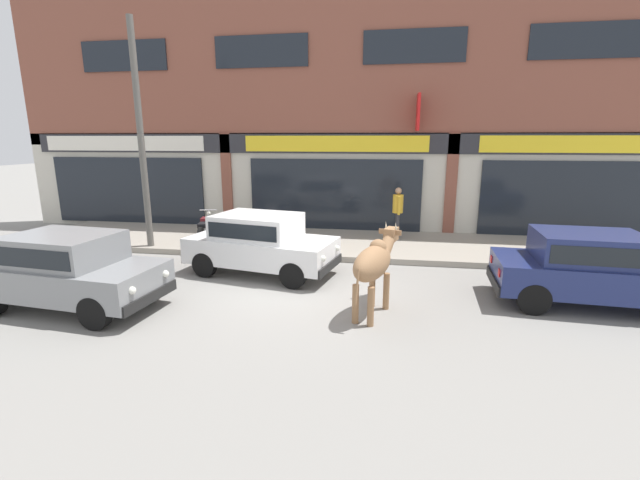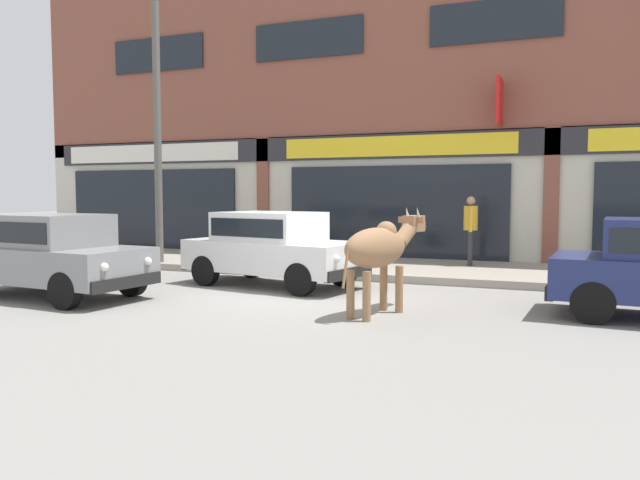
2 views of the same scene
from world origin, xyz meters
name	(u,v)px [view 2 (image 2 of 2)]	position (x,y,z in m)	size (l,w,h in m)	color
ground_plane	(307,297)	(0.00, 0.00, 0.00)	(90.00, 90.00, 0.00)	gray
sidewalk	(374,268)	(0.00, 4.00, 0.08)	(19.00, 3.60, 0.16)	gray
shop_building	(398,80)	(0.00, 6.06, 4.79)	(23.00, 1.40, 9.98)	brown
cow	(380,248)	(1.64, -1.09, 1.01)	(0.98, 2.08, 1.61)	#936B47
car_0	(272,245)	(-1.17, 0.97, 0.81)	(3.81, 2.26, 1.46)	black
car_2	(51,251)	(-4.17, -1.71, 0.81)	(3.72, 1.93, 1.46)	black
motorcycle_0	(225,245)	(-3.65, 3.33, 0.55)	(0.63, 1.79, 0.88)	black
motorcycle_1	(273,247)	(-2.32, 3.30, 0.55)	(0.52, 1.81, 0.88)	black
pedestrian	(471,223)	(2.14, 4.61, 1.14)	(0.32, 0.50, 1.60)	#2D2D33
utility_pole	(158,134)	(-4.98, 2.50, 3.26)	(0.18, 0.18, 6.20)	#595651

